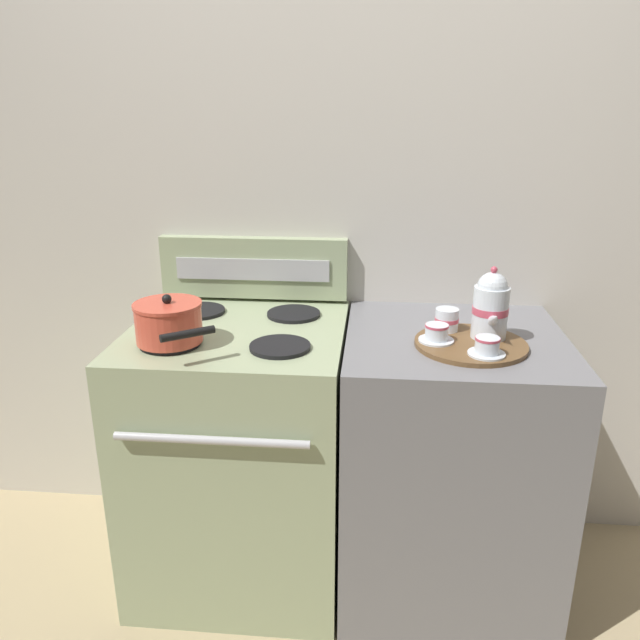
% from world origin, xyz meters
% --- Properties ---
extents(ground_plane, '(6.00, 6.00, 0.00)m').
position_xyz_m(ground_plane, '(0.00, 0.00, 0.00)').
color(ground_plane, tan).
extents(wall_back, '(6.00, 0.05, 2.20)m').
position_xyz_m(wall_back, '(0.00, 0.36, 1.10)').
color(wall_back, beige).
rests_on(wall_back, ground).
extents(stove, '(0.68, 0.70, 0.91)m').
position_xyz_m(stove, '(-0.34, -0.00, 0.45)').
color(stove, '#9EAD84').
rests_on(stove, ground).
extents(control_panel, '(0.67, 0.05, 0.22)m').
position_xyz_m(control_panel, '(-0.34, 0.31, 1.02)').
color(control_panel, '#9EAD84').
rests_on(control_panel, stove).
extents(side_counter, '(0.67, 0.67, 0.90)m').
position_xyz_m(side_counter, '(0.35, 0.00, 0.45)').
color(side_counter, slate).
rests_on(side_counter, ground).
extents(saucepan, '(0.27, 0.29, 0.14)m').
position_xyz_m(saucepan, '(-0.50, -0.15, 0.97)').
color(saucepan, '#D14C38').
rests_on(saucepan, stove).
extents(serving_tray, '(0.33, 0.33, 0.01)m').
position_xyz_m(serving_tray, '(0.38, -0.08, 0.90)').
color(serving_tray, brown).
rests_on(serving_tray, side_counter).
extents(teapot, '(0.11, 0.17, 0.22)m').
position_xyz_m(teapot, '(0.43, -0.04, 1.01)').
color(teapot, silver).
rests_on(teapot, serving_tray).
extents(teacup_left, '(0.10, 0.10, 0.05)m').
position_xyz_m(teacup_left, '(0.28, -0.08, 0.94)').
color(teacup_left, silver).
rests_on(teacup_left, serving_tray).
extents(teacup_right, '(0.10, 0.10, 0.05)m').
position_xyz_m(teacup_right, '(0.41, -0.18, 0.94)').
color(teacup_right, silver).
rests_on(teacup_right, serving_tray).
extents(creamer_jug, '(0.07, 0.07, 0.07)m').
position_xyz_m(creamer_jug, '(0.32, 0.01, 0.94)').
color(creamer_jug, silver).
rests_on(creamer_jug, serving_tray).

